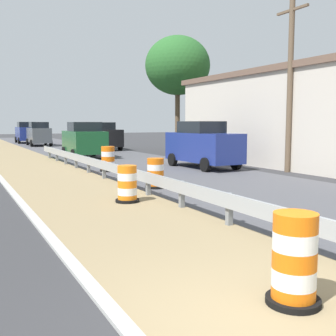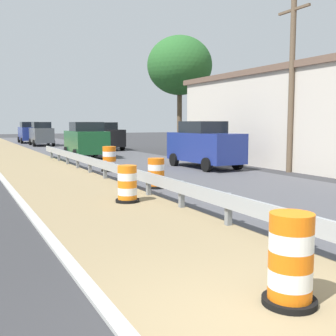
{
  "view_description": "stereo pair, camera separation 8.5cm",
  "coord_description": "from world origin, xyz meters",
  "px_view_note": "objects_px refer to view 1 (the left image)",
  "views": [
    {
      "loc": [
        -2.82,
        -3.29,
        2.19
      ],
      "look_at": [
        2.29,
        6.62,
        0.96
      ],
      "focal_mm": 44.31,
      "sensor_mm": 36.0,
      "label": 1
    },
    {
      "loc": [
        -2.75,
        -3.33,
        2.19
      ],
      "look_at": [
        2.29,
        6.62,
        0.96
      ],
      "focal_mm": 44.31,
      "sensor_mm": 36.0,
      "label": 2
    }
  ],
  "objects_px": {
    "traffic_barrel_far": "(108,160)",
    "utility_pole_near": "(290,83)",
    "traffic_barrel_close": "(127,186)",
    "car_trailing_far_lane": "(39,134)",
    "traffic_barrel_mid": "(155,175)",
    "car_mid_far_lane": "(102,136)",
    "car_lead_near_lane": "(84,140)",
    "car_lead_far_lane": "(26,132)",
    "car_trailing_near_lane": "(203,145)",
    "traffic_barrel_nearest": "(294,263)"
  },
  "relations": [
    {
      "from": "traffic_barrel_far",
      "to": "utility_pole_near",
      "type": "relative_size",
      "value": 0.15
    },
    {
      "from": "traffic_barrel_close",
      "to": "car_trailing_far_lane",
      "type": "xyz_separation_m",
      "value": [
        2.93,
        29.86,
        0.65
      ]
    },
    {
      "from": "traffic_barrel_mid",
      "to": "car_mid_far_lane",
      "type": "distance_m",
      "value": 20.28
    },
    {
      "from": "traffic_barrel_far",
      "to": "car_lead_near_lane",
      "type": "height_order",
      "value": "car_lead_near_lane"
    },
    {
      "from": "traffic_barrel_far",
      "to": "car_lead_near_lane",
      "type": "relative_size",
      "value": 0.27
    },
    {
      "from": "traffic_barrel_close",
      "to": "traffic_barrel_far",
      "type": "relative_size",
      "value": 0.91
    },
    {
      "from": "traffic_barrel_mid",
      "to": "utility_pole_near",
      "type": "xyz_separation_m",
      "value": [
        7.15,
        1.37,
        3.44
      ]
    },
    {
      "from": "traffic_barrel_mid",
      "to": "car_lead_far_lane",
      "type": "height_order",
      "value": "car_lead_far_lane"
    },
    {
      "from": "car_trailing_near_lane",
      "to": "utility_pole_near",
      "type": "relative_size",
      "value": 0.6
    },
    {
      "from": "traffic_barrel_close",
      "to": "car_trailing_far_lane",
      "type": "height_order",
      "value": "car_trailing_far_lane"
    },
    {
      "from": "traffic_barrel_close",
      "to": "traffic_barrel_far",
      "type": "bearing_deg",
      "value": 74.96
    },
    {
      "from": "traffic_barrel_nearest",
      "to": "utility_pole_near",
      "type": "xyz_separation_m",
      "value": [
        9.54,
        10.23,
        3.38
      ]
    },
    {
      "from": "traffic_barrel_far",
      "to": "car_lead_far_lane",
      "type": "xyz_separation_m",
      "value": [
        0.79,
        28.74,
        0.61
      ]
    },
    {
      "from": "car_lead_far_lane",
      "to": "traffic_barrel_mid",
      "type": "bearing_deg",
      "value": 179.75
    },
    {
      "from": "car_lead_far_lane",
      "to": "utility_pole_near",
      "type": "xyz_separation_m",
      "value": [
        6.2,
        -32.65,
        2.77
      ]
    },
    {
      "from": "traffic_barrel_nearest",
      "to": "traffic_barrel_mid",
      "type": "relative_size",
      "value": 1.12
    },
    {
      "from": "traffic_barrel_mid",
      "to": "car_lead_near_lane",
      "type": "xyz_separation_m",
      "value": [
        1.22,
        12.83,
        0.66
      ]
    },
    {
      "from": "traffic_barrel_far",
      "to": "car_mid_far_lane",
      "type": "height_order",
      "value": "car_mid_far_lane"
    },
    {
      "from": "traffic_barrel_mid",
      "to": "car_lead_near_lane",
      "type": "relative_size",
      "value": 0.24
    },
    {
      "from": "car_lead_near_lane",
      "to": "utility_pole_near",
      "type": "height_order",
      "value": "utility_pole_near"
    },
    {
      "from": "car_mid_far_lane",
      "to": "traffic_barrel_nearest",
      "type": "bearing_deg",
      "value": -15.03
    },
    {
      "from": "traffic_barrel_mid",
      "to": "car_mid_far_lane",
      "type": "xyz_separation_m",
      "value": [
        4.64,
        19.73,
        0.65
      ]
    },
    {
      "from": "car_lead_far_lane",
      "to": "car_mid_far_lane",
      "type": "relative_size",
      "value": 0.93
    },
    {
      "from": "traffic_barrel_nearest",
      "to": "traffic_barrel_far",
      "type": "bearing_deg",
      "value": 79.79
    },
    {
      "from": "car_mid_far_lane",
      "to": "car_trailing_far_lane",
      "type": "relative_size",
      "value": 1.05
    },
    {
      "from": "traffic_barrel_close",
      "to": "car_lead_far_lane",
      "type": "height_order",
      "value": "car_lead_far_lane"
    },
    {
      "from": "traffic_barrel_nearest",
      "to": "car_trailing_far_lane",
      "type": "bearing_deg",
      "value": 84.49
    },
    {
      "from": "car_lead_near_lane",
      "to": "car_lead_far_lane",
      "type": "relative_size",
      "value": 0.92
    },
    {
      "from": "traffic_barrel_nearest",
      "to": "traffic_barrel_close",
      "type": "height_order",
      "value": "traffic_barrel_nearest"
    },
    {
      "from": "traffic_barrel_close",
      "to": "car_mid_far_lane",
      "type": "distance_m",
      "value": 22.56
    },
    {
      "from": "traffic_barrel_mid",
      "to": "car_lead_near_lane",
      "type": "bearing_deg",
      "value": 84.55
    },
    {
      "from": "car_trailing_near_lane",
      "to": "traffic_barrel_close",
      "type": "bearing_deg",
      "value": -47.19
    },
    {
      "from": "traffic_barrel_nearest",
      "to": "car_mid_far_lane",
      "type": "relative_size",
      "value": 0.23
    },
    {
      "from": "car_lead_near_lane",
      "to": "car_trailing_near_lane",
      "type": "xyz_separation_m",
      "value": [
        3.52,
        -8.23,
        0.01
      ]
    },
    {
      "from": "traffic_barrel_nearest",
      "to": "traffic_barrel_close",
      "type": "xyz_separation_m",
      "value": [
        0.62,
        6.97,
        -0.05
      ]
    },
    {
      "from": "traffic_barrel_close",
      "to": "utility_pole_near",
      "type": "height_order",
      "value": "utility_pole_near"
    },
    {
      "from": "car_lead_far_lane",
      "to": "car_mid_far_lane",
      "type": "xyz_separation_m",
      "value": [
        3.7,
        -14.29,
        -0.02
      ]
    },
    {
      "from": "traffic_barrel_close",
      "to": "utility_pole_near",
      "type": "xyz_separation_m",
      "value": [
        8.92,
        3.26,
        3.43
      ]
    },
    {
      "from": "car_trailing_near_lane",
      "to": "car_lead_near_lane",
      "type": "bearing_deg",
      "value": -158.91
    },
    {
      "from": "traffic_barrel_close",
      "to": "traffic_barrel_mid",
      "type": "xyz_separation_m",
      "value": [
        1.77,
        1.89,
        -0.01
      ]
    },
    {
      "from": "traffic_barrel_close",
      "to": "car_trailing_far_lane",
      "type": "bearing_deg",
      "value": 84.4
    },
    {
      "from": "utility_pole_near",
      "to": "traffic_barrel_close",
      "type": "bearing_deg",
      "value": -159.92
    },
    {
      "from": "traffic_barrel_nearest",
      "to": "car_lead_near_lane",
      "type": "relative_size",
      "value": 0.27
    },
    {
      "from": "traffic_barrel_mid",
      "to": "car_trailing_near_lane",
      "type": "distance_m",
      "value": 6.64
    },
    {
      "from": "traffic_barrel_nearest",
      "to": "traffic_barrel_far",
      "type": "height_order",
      "value": "traffic_barrel_nearest"
    },
    {
      "from": "car_lead_far_lane",
      "to": "utility_pole_near",
      "type": "distance_m",
      "value": 33.35
    },
    {
      "from": "car_trailing_near_lane",
      "to": "car_mid_far_lane",
      "type": "bearing_deg",
      "value": 178.31
    },
    {
      "from": "traffic_barrel_close",
      "to": "car_mid_far_lane",
      "type": "relative_size",
      "value": 0.21
    },
    {
      "from": "traffic_barrel_mid",
      "to": "traffic_barrel_far",
      "type": "relative_size",
      "value": 0.89
    },
    {
      "from": "traffic_barrel_mid",
      "to": "car_trailing_near_lane",
      "type": "height_order",
      "value": "car_trailing_near_lane"
    }
  ]
}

